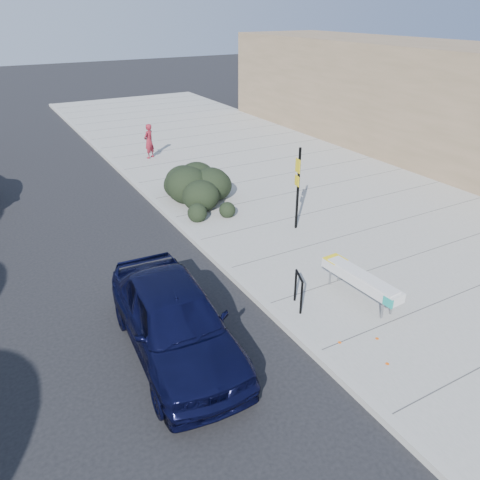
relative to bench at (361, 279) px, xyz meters
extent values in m
plane|color=black|center=(-2.13, 0.90, -0.70)|extent=(120.00, 120.00, 0.00)
cube|color=gray|center=(3.47, 5.90, -0.63)|extent=(11.20, 50.00, 0.15)
cube|color=#9E9E99|center=(-2.13, 5.90, -0.62)|extent=(0.22, 50.00, 0.17)
cylinder|color=gray|center=(-0.10, -0.89, -0.33)|extent=(0.05, 0.05, 0.44)
cylinder|color=gray|center=(0.21, -0.87, -0.33)|extent=(0.05, 0.05, 0.44)
cylinder|color=gray|center=(-0.20, 0.87, -0.33)|extent=(0.05, 0.05, 0.44)
cylinder|color=gray|center=(0.11, 0.89, -0.33)|extent=(0.05, 0.05, 0.44)
cylinder|color=gray|center=(-0.15, -0.01, -0.15)|extent=(0.14, 1.76, 0.04)
cylinder|color=gray|center=(0.16, 0.01, -0.15)|extent=(0.14, 1.76, 0.04)
cube|color=#B2B2B2|center=(0.00, 0.00, 0.01)|extent=(0.59, 2.34, 0.24)
cube|color=yellow|center=(-0.05, 0.91, 0.14)|extent=(0.50, 0.49, 0.02)
cube|color=teal|center=(-0.16, -1.06, 0.01)|extent=(0.06, 0.27, 0.22)
cylinder|color=black|center=(-1.63, 0.19, -0.12)|extent=(0.06, 0.06, 0.86)
cylinder|color=black|center=(-1.43, 0.71, -0.12)|extent=(0.06, 0.06, 0.86)
cylinder|color=black|center=(-1.53, 0.45, 0.31)|extent=(0.26, 0.54, 0.06)
cube|color=black|center=(1.07, 4.15, 0.79)|extent=(0.07, 0.07, 2.68)
cube|color=yellow|center=(1.01, 4.16, 1.56)|extent=(0.08, 0.31, 0.43)
cube|color=yellow|center=(1.01, 4.16, 1.08)|extent=(0.07, 0.29, 0.33)
ellipsoid|color=black|center=(-0.63, 7.90, 0.16)|extent=(2.81, 4.16, 1.42)
imported|color=black|center=(-4.63, 0.55, 0.11)|extent=(2.22, 4.90, 1.63)
imported|color=maroon|center=(-0.37, 14.06, 0.25)|extent=(0.70, 0.65, 1.61)
camera|label=1|loc=(-7.36, -7.03, 5.96)|focal=35.00mm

